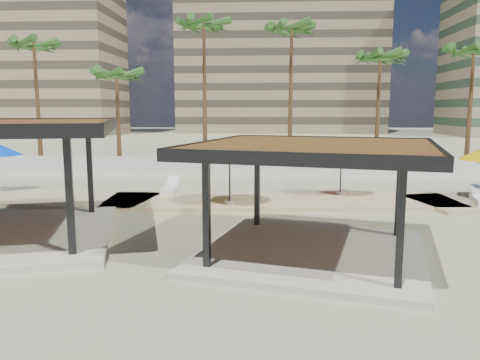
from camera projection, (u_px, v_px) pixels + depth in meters
The scene contains 15 objects.
ground at pixel (224, 245), 14.82m from camera, with size 200.00×200.00×0.00m, color tan.
promenade at pixel (280, 199), 22.28m from camera, with size 44.45×7.97×0.24m.
boundary_wall at pixel (245, 166), 30.53m from camera, with size 56.00×0.30×1.20m, color silver.
building_west at pixel (19, 46), 81.93m from camera, with size 34.00×16.00×32.40m.
building_mid at pixel (280, 57), 89.51m from camera, with size 38.00×16.00×30.40m.
pavilion_central at pixel (314, 189), 13.54m from camera, with size 8.06×8.06×3.34m.
umbrella_b at pixel (230, 153), 20.20m from camera, with size 3.59×3.59×2.60m.
umbrella_c at pixel (342, 147), 22.43m from camera, with size 3.57×3.57×2.67m.
lounger_a at pixel (170, 189), 23.21m from camera, with size 0.67×1.88×0.70m.
palm_b at pixel (34, 50), 32.83m from camera, with size 3.00×3.00×9.59m.
palm_c at pixel (117, 78), 32.22m from camera, with size 3.00×3.00×7.46m.
palm_d at pixel (204, 32), 32.22m from camera, with size 3.00×3.00×10.86m.
palm_e at pixel (292, 35), 31.46m from camera, with size 3.00×3.00×10.47m.
palm_f at pixel (380, 62), 31.60m from camera, with size 3.00×3.00×8.60m.
palm_g at pixel (474, 56), 30.83m from camera, with size 3.00×3.00×8.94m.
Camera 1 is at (1.28, -14.30, 4.26)m, focal length 35.00 mm.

